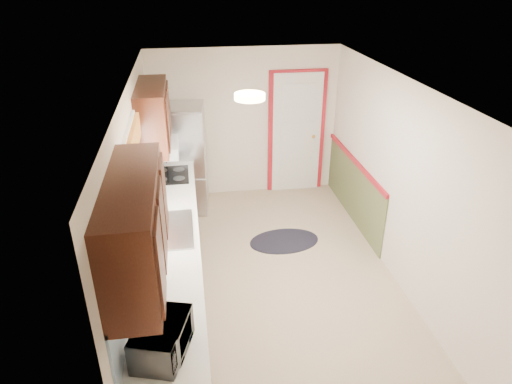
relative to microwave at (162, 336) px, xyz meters
name	(u,v)px	position (x,y,z in m)	size (l,w,h in m)	color
room_shell	(274,193)	(1.20, 1.95, 0.09)	(3.20, 5.20, 2.52)	tan
kitchen_run	(165,245)	(-0.04, 1.66, -0.30)	(0.63, 4.00, 2.20)	#32140B
back_wall_trim	(308,145)	(2.19, 4.16, -0.22)	(1.12, 2.30, 2.08)	maroon
ceiling_fixture	(250,97)	(0.90, 1.75, 1.25)	(0.30, 0.30, 0.06)	#FFD88C
microwave	(162,336)	(0.00, 0.00, 0.00)	(0.50, 0.28, 0.34)	white
refrigerator	(183,159)	(0.18, 4.00, -0.28)	(0.75, 0.73, 1.67)	#B7B7BC
rug	(284,241)	(1.52, 2.77, -1.10)	(0.99, 0.64, 0.01)	black
cooktop	(170,175)	(0.01, 3.17, -0.16)	(0.49, 0.59, 0.02)	black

